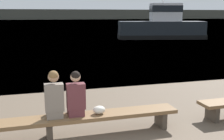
{
  "coord_description": "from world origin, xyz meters",
  "views": [
    {
      "loc": [
        -0.43,
        -3.39,
        2.67
      ],
      "look_at": [
        2.07,
        5.42,
        0.82
      ],
      "focal_mm": 45.0,
      "sensor_mm": 36.0,
      "label": 1
    }
  ],
  "objects": [
    {
      "name": "water_surface",
      "position": [
        0.0,
        126.21,
        0.0
      ],
      "size": [
        240.0,
        240.0,
        0.0
      ],
      "primitive_type": "plane",
      "color": "#426B8E",
      "rests_on": "ground"
    },
    {
      "name": "person_left",
      "position": [
        -0.06,
        2.42,
        0.95
      ],
      "size": [
        0.39,
        0.41,
        1.04
      ],
      "color": "#70665B",
      "rests_on": "bench_main"
    },
    {
      "name": "bench_main",
      "position": [
        -0.19,
        2.42,
        0.39
      ],
      "size": [
        5.84,
        0.53,
        0.47
      ],
      "color": "brown",
      "rests_on": "ground"
    },
    {
      "name": "far_shoreline",
      "position": [
        0.0,
        138.21,
        2.35
      ],
      "size": [
        600.0,
        12.0,
        4.7
      ],
      "primitive_type": "cube",
      "color": "#4C4C42",
      "rests_on": "ground"
    },
    {
      "name": "shopping_bag",
      "position": [
        0.91,
        2.4,
        0.56
      ],
      "size": [
        0.27,
        0.22,
        0.18
      ],
      "color": "beige",
      "rests_on": "bench_main"
    },
    {
      "name": "person_right",
      "position": [
        0.4,
        2.42,
        0.92
      ],
      "size": [
        0.39,
        0.41,
        1.01
      ],
      "color": "#56282D",
      "rests_on": "bench_main"
    },
    {
      "name": "tugboat_red",
      "position": [
        13.18,
        24.75,
        1.19
      ],
      "size": [
        9.73,
        4.98,
        6.44
      ],
      "rotation": [
        0.0,
        0.0,
        1.35
      ],
      "color": "black",
      "rests_on": "water_surface"
    }
  ]
}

